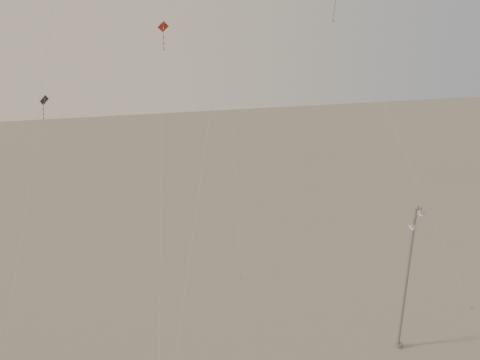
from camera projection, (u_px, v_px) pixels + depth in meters
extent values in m
cylinder|color=#909398|center=(399.00, 345.00, 34.66)|extent=(0.44, 0.44, 0.30)
cylinder|color=#909398|center=(406.00, 281.00, 33.16)|extent=(0.39, 0.18, 9.67)
cylinder|color=#909398|center=(418.00, 208.00, 31.65)|extent=(0.14, 0.14, 0.18)
cylinder|color=#909398|center=(420.00, 209.00, 31.87)|extent=(0.47, 0.31, 0.07)
cylinder|color=#909398|center=(421.00, 210.00, 32.08)|extent=(0.06, 0.06, 0.30)
ellipsoid|color=#B3B3AE|center=(421.00, 212.00, 32.13)|extent=(0.52, 0.52, 0.18)
cylinder|color=#909398|center=(415.00, 219.00, 31.61)|extent=(0.51, 0.43, 0.07)
cylinder|color=#909398|center=(413.00, 223.00, 31.45)|extent=(0.06, 0.06, 0.40)
ellipsoid|color=#B3B3AE|center=(413.00, 226.00, 31.51)|extent=(0.52, 0.52, 0.18)
cylinder|color=beige|center=(38.00, 111.00, 31.08)|extent=(7.20, 4.94, 30.43)
cylinder|color=beige|center=(206.00, 145.00, 31.77)|extent=(8.07, 15.58, 26.34)
cylinder|color=beige|center=(228.00, 24.00, 41.41)|extent=(0.65, 9.34, 39.21)
cylinder|color=#909398|center=(240.00, 277.00, 43.34)|extent=(0.06, 0.06, 0.10)
cube|color=maroon|center=(163.00, 27.00, 31.67)|extent=(0.64, 0.29, 0.66)
cylinder|color=maroon|center=(164.00, 41.00, 32.08)|extent=(0.03, 0.18, 1.11)
cylinder|color=beige|center=(161.00, 213.00, 30.18)|extent=(2.41, 9.56, 19.85)
cylinder|color=#2A2523|center=(334.00, 11.00, 37.21)|extent=(0.23, 0.09, 1.47)
cylinder|color=beige|center=(406.00, 156.00, 37.96)|extent=(8.53, 7.67, 21.69)
cylinder|color=#909398|center=(471.00, 308.00, 38.98)|extent=(0.06, 0.06, 0.10)
cylinder|color=beige|center=(215.00, 116.00, 41.68)|extent=(8.68, 4.70, 25.46)
cylinder|color=#909398|center=(274.00, 269.00, 44.68)|extent=(0.06, 0.06, 0.10)
cube|color=#2A2523|center=(44.00, 100.00, 29.73)|extent=(0.46, 0.42, 0.59)
cylinder|color=#2A2523|center=(43.00, 112.00, 29.99)|extent=(0.13, 0.10, 0.85)
cylinder|color=beige|center=(21.00, 245.00, 30.57)|extent=(4.14, 2.68, 16.06)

